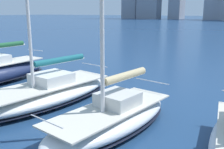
% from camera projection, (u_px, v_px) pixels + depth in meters
% --- Properties ---
extents(sailboat_tan, '(3.49, 7.17, 11.50)m').
position_uv_depth(sailboat_tan, '(112.00, 116.00, 10.69)').
color(sailboat_tan, silver).
rests_on(sailboat_tan, ground).
extents(sailboat_teal, '(4.21, 8.84, 10.43)m').
position_uv_depth(sailboat_teal, '(45.00, 93.00, 13.83)').
color(sailboat_teal, white).
rests_on(sailboat_teal, ground).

